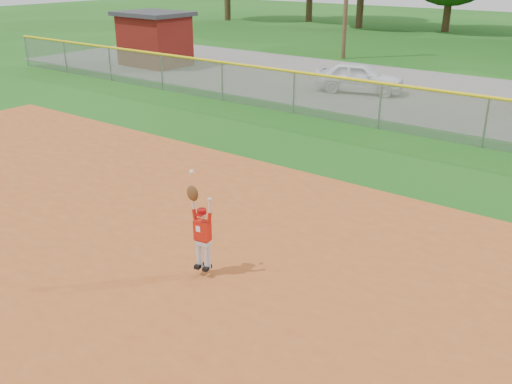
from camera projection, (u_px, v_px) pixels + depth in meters
ground at (153, 239)px, 11.26m from camera, size 120.00×120.00×0.00m
clay_infield at (14, 307)px, 9.04m from camera, size 24.00×16.00×0.04m
parking_strip at (444, 96)px, 23.06m from camera, size 44.00×10.00×0.03m
car_white_a at (360, 77)px, 23.46m from camera, size 3.88×2.39×1.23m
utility_shed at (154, 38)px, 29.29m from camera, size 3.70×2.92×2.71m
outfield_fence at (380, 102)px, 18.31m from camera, size 40.06×0.10×1.55m
ballplayer at (201, 229)px, 9.63m from camera, size 0.50×0.24×1.78m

